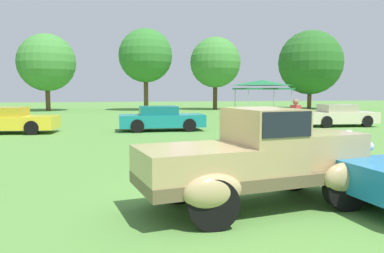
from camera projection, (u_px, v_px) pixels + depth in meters
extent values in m
plane|color=#568C3D|center=(243.00, 200.00, 7.02)|extent=(120.00, 120.00, 0.00)
cube|color=brown|center=(257.00, 175.00, 6.58)|extent=(4.31, 2.21, 0.20)
cube|color=tan|center=(315.00, 149.00, 6.99)|extent=(1.70, 1.36, 0.60)
ellipsoid|color=silver|center=(348.00, 147.00, 7.28)|extent=(0.26, 0.54, 0.68)
cube|color=tan|center=(263.00, 139.00, 6.56)|extent=(1.23, 1.54, 1.04)
cube|color=black|center=(263.00, 121.00, 6.53)|extent=(1.15, 1.55, 0.40)
cube|color=tan|center=(194.00, 162.00, 6.12)|extent=(2.02, 1.73, 0.48)
ellipsoid|color=tan|center=(293.00, 162.00, 7.72)|extent=(0.97, 0.53, 0.52)
ellipsoid|color=tan|center=(347.00, 177.00, 6.38)|extent=(0.97, 0.53, 0.52)
ellipsoid|color=tan|center=(179.00, 172.00, 6.82)|extent=(0.97, 0.53, 0.52)
ellipsoid|color=tan|center=(213.00, 192.00, 5.48)|extent=(0.97, 0.53, 0.52)
sphere|color=silver|center=(334.00, 140.00, 7.69)|extent=(0.18, 0.18, 0.18)
sphere|color=silver|center=(369.00, 146.00, 6.88)|extent=(0.18, 0.18, 0.18)
cylinder|color=black|center=(293.00, 171.00, 7.73)|extent=(0.76, 0.24, 0.76)
cylinder|color=black|center=(346.00, 188.00, 6.40)|extent=(0.76, 0.24, 0.76)
cylinder|color=black|center=(179.00, 182.00, 6.83)|extent=(0.76, 0.24, 0.76)
cylinder|color=black|center=(213.00, 204.00, 5.50)|extent=(0.76, 0.24, 0.76)
cylinder|color=black|center=(367.00, 184.00, 6.88)|extent=(0.66, 0.20, 0.66)
cube|color=yellow|center=(8.00, 123.00, 17.81)|extent=(4.57, 2.11, 0.60)
cube|color=gold|center=(3.00, 112.00, 17.75)|extent=(2.08, 1.63, 0.44)
cylinder|color=black|center=(32.00, 128.00, 17.17)|extent=(0.64, 0.22, 0.64)
cube|color=teal|center=(162.00, 121.00, 18.99)|extent=(4.18, 1.72, 0.60)
cube|color=#146A6E|center=(158.00, 111.00, 18.91)|extent=(1.85, 1.46, 0.44)
cylinder|color=black|center=(189.00, 125.00, 18.49)|extent=(0.64, 0.22, 0.64)
cylinder|color=black|center=(137.00, 126.00, 18.01)|extent=(0.64, 0.22, 0.64)
cube|color=beige|center=(339.00, 117.00, 21.30)|extent=(3.97, 1.84, 0.60)
cube|color=#B3AB8E|center=(337.00, 108.00, 21.23)|extent=(1.78, 1.52, 0.44)
cylinder|color=black|center=(367.00, 121.00, 20.72)|extent=(0.64, 0.22, 0.64)
cylinder|color=black|center=(326.00, 122.00, 20.39)|extent=(0.64, 0.22, 0.64)
cylinder|color=#9E998E|center=(296.00, 133.00, 14.19)|extent=(0.16, 0.16, 0.86)
cylinder|color=#9E998E|center=(294.00, 133.00, 14.04)|extent=(0.16, 0.16, 0.86)
cube|color=#D1333D|center=(295.00, 113.00, 14.05)|extent=(0.46, 0.43, 0.60)
sphere|color=#936B4C|center=(296.00, 102.00, 14.01)|extent=(0.22, 0.22, 0.22)
cylinder|color=#B7B7BC|center=(274.00, 103.00, 28.34)|extent=(0.05, 0.05, 2.05)
cylinder|color=#B7B7BC|center=(291.00, 105.00, 25.41)|extent=(0.05, 0.05, 2.05)
cylinder|color=#B7B7BC|center=(235.00, 104.00, 27.80)|extent=(0.05, 0.05, 2.05)
cylinder|color=#B7B7BC|center=(248.00, 105.00, 24.87)|extent=(0.05, 0.05, 2.05)
cube|color=#1E703D|center=(262.00, 89.00, 26.50)|extent=(3.32, 3.32, 0.10)
pyramid|color=#1E703D|center=(262.00, 83.00, 26.46)|extent=(3.26, 3.26, 0.38)
cylinder|color=brown|center=(48.00, 95.00, 36.86)|extent=(0.44, 0.44, 3.13)
sphere|color=#428938|center=(47.00, 63.00, 36.56)|extent=(5.47, 5.47, 5.47)
cylinder|color=brown|center=(146.00, 91.00, 37.85)|extent=(0.44, 0.44, 3.93)
sphere|color=#337A2D|center=(146.00, 56.00, 37.52)|extent=(5.26, 5.26, 5.26)
cylinder|color=#47331E|center=(215.00, 93.00, 39.21)|extent=(0.44, 0.44, 3.41)
sphere|color=#428938|center=(215.00, 62.00, 38.91)|extent=(5.12, 5.12, 5.12)
cylinder|color=brown|center=(309.00, 95.00, 40.77)|extent=(0.44, 0.44, 3.06)
sphere|color=#286623|center=(310.00, 63.00, 40.45)|extent=(6.73, 6.73, 6.73)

